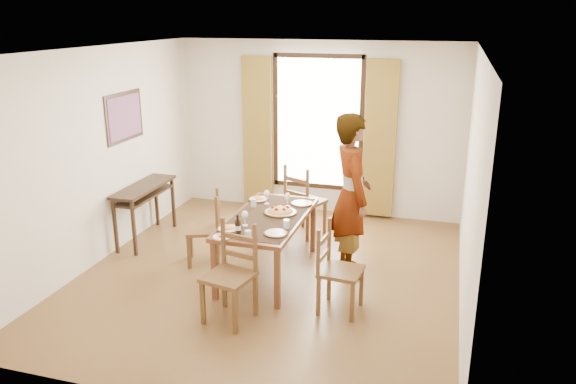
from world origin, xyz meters
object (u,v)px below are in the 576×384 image
(man, at_px, (351,196))
(pasta_platter, at_px, (280,209))
(console_table, at_px, (144,193))
(dining_table, at_px, (268,221))

(man, distance_m, pasta_platter, 0.88)
(console_table, height_order, man, man)
(console_table, bearing_deg, man, -4.49)
(console_table, distance_m, dining_table, 2.08)
(dining_table, relative_size, man, 0.86)
(dining_table, xyz_separation_m, man, (0.95, 0.32, 0.31))
(console_table, relative_size, man, 0.60)
(dining_table, height_order, pasta_platter, pasta_platter)
(console_table, distance_m, pasta_platter, 2.16)
(console_table, height_order, dining_table, console_table)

